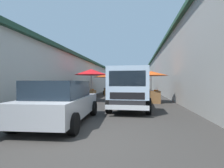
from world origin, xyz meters
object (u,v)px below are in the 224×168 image
(parked_scooter, at_px, (106,90))
(plastic_stool, at_px, (133,95))
(fruit_stall_near_left, at_px, (107,78))
(fruit_stall_far_right, at_px, (141,80))
(hatchback_car, at_px, (61,101))
(delivery_truck, at_px, (129,90))
(vendor_by_crates, at_px, (114,87))
(fruit_stall_mid_lane, at_px, (152,79))
(fruit_stall_near_right, at_px, (91,75))

(parked_scooter, xyz_separation_m, plastic_stool, (-5.74, -3.30, -0.12))
(fruit_stall_near_left, bearing_deg, plastic_stool, -143.26)
(fruit_stall_far_right, bearing_deg, hatchback_car, 170.15)
(delivery_truck, xyz_separation_m, plastic_stool, (5.53, 0.01, -0.71))
(hatchback_car, height_order, vendor_by_crates, vendor_by_crates)
(fruit_stall_mid_lane, height_order, hatchback_car, fruit_stall_mid_lane)
(parked_scooter, distance_m, plastic_stool, 6.62)
(vendor_by_crates, bearing_deg, fruit_stall_mid_lane, -141.77)
(hatchback_car, xyz_separation_m, parked_scooter, (13.94, 1.09, -0.29))
(fruit_stall_near_left, xyz_separation_m, fruit_stall_near_right, (-5.74, 0.06, 0.02))
(fruit_stall_near_left, height_order, hatchback_car, fruit_stall_near_left)
(hatchback_car, bearing_deg, vendor_by_crates, -2.20)
(fruit_stall_near_left, distance_m, fruit_stall_near_right, 5.74)
(fruit_stall_far_right, height_order, vendor_by_crates, fruit_stall_far_right)
(fruit_stall_near_left, distance_m, hatchback_car, 12.13)
(fruit_stall_mid_lane, distance_m, hatchback_car, 7.22)
(fruit_stall_near_right, distance_m, fruit_stall_far_right, 11.99)
(fruit_stall_near_left, bearing_deg, vendor_by_crates, -149.32)
(fruit_stall_near_right, relative_size, hatchback_car, 0.61)
(fruit_stall_far_right, bearing_deg, fruit_stall_near_right, 161.52)
(plastic_stool, bearing_deg, fruit_stall_far_right, -5.17)
(fruit_stall_near_left, relative_size, fruit_stall_far_right, 1.06)
(fruit_stall_far_right, distance_m, plastic_stool, 9.63)
(vendor_by_crates, bearing_deg, parked_scooter, 21.91)
(fruit_stall_near_right, xyz_separation_m, vendor_by_crates, (3.95, -1.12, -1.00))
(fruit_stall_far_right, bearing_deg, parked_scooter, 132.03)
(fruit_stall_mid_lane, xyz_separation_m, delivery_truck, (-3.54, 1.37, -0.61))
(fruit_stall_near_left, xyz_separation_m, vendor_by_crates, (-1.79, -1.06, -0.99))
(fruit_stall_near_right, bearing_deg, plastic_stool, -57.41)
(parked_scooter, bearing_deg, fruit_stall_far_right, -47.97)
(delivery_truck, bearing_deg, plastic_stool, 0.12)
(fruit_stall_mid_lane, height_order, fruit_stall_near_right, fruit_stall_near_right)
(hatchback_car, relative_size, plastic_stool, 9.22)
(fruit_stall_mid_lane, bearing_deg, fruit_stall_far_right, 2.59)
(vendor_by_crates, bearing_deg, delivery_truck, -166.47)
(parked_scooter, bearing_deg, delivery_truck, -163.65)
(fruit_stall_near_left, bearing_deg, fruit_stall_near_right, 179.42)
(vendor_by_crates, distance_m, parked_scooter, 3.99)
(fruit_stall_mid_lane, xyz_separation_m, fruit_stall_far_right, (11.48, 0.52, 0.07))
(fruit_stall_near_right, xyz_separation_m, parked_scooter, (7.62, 0.36, -1.48))
(fruit_stall_mid_lane, distance_m, fruit_stall_near_right, 4.33)
(parked_scooter, height_order, plastic_stool, parked_scooter)
(fruit_stall_far_right, bearing_deg, plastic_stool, 174.83)
(delivery_truck, height_order, parked_scooter, delivery_truck)
(fruit_stall_mid_lane, xyz_separation_m, hatchback_car, (-6.20, 3.59, -0.91))
(hatchback_car, relative_size, delivery_truck, 0.81)
(fruit_stall_near_right, bearing_deg, fruit_stall_mid_lane, -91.48)
(plastic_stool, bearing_deg, hatchback_car, 164.90)
(fruit_stall_near_left, height_order, fruit_stall_near_right, fruit_stall_near_right)
(delivery_truck, xyz_separation_m, vendor_by_crates, (7.60, 1.83, -0.11))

